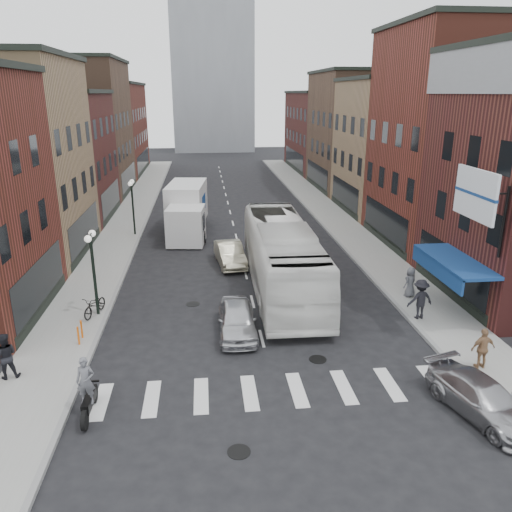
{
  "coord_description": "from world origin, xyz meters",
  "views": [
    {
      "loc": [
        -2.28,
        -18.11,
        10.05
      ],
      "look_at": [
        0.21,
        5.33,
        2.32
      ],
      "focal_mm": 35.0,
      "sensor_mm": 36.0,
      "label": 1
    }
  ],
  "objects_px": {
    "sedan_left_near": "(237,319)",
    "ped_right_b": "(483,348)",
    "box_truck": "(187,211)",
    "motorcycle_rider": "(87,389)",
    "ped_left_solo": "(5,356)",
    "transit_bus": "(282,257)",
    "sedan_left_far": "(230,254)",
    "ped_right_a": "(420,299)",
    "streetlamp_far": "(132,197)",
    "streetlamp_near": "(92,258)",
    "billboard_sign": "(477,196)",
    "parked_bicycle": "(95,305)",
    "ped_right_c": "(410,282)",
    "curb_car": "(482,398)",
    "bike_rack": "(80,332)"
  },
  "relations": [
    {
      "from": "streetlamp_far",
      "to": "ped_right_c",
      "type": "distance_m",
      "value": 20.56
    },
    {
      "from": "sedan_left_far",
      "to": "ped_right_a",
      "type": "xyz_separation_m",
      "value": [
        8.2,
        -8.86,
        0.4
      ]
    },
    {
      "from": "bike_rack",
      "to": "sedan_left_far",
      "type": "relative_size",
      "value": 0.19
    },
    {
      "from": "billboard_sign",
      "to": "streetlamp_near",
      "type": "xyz_separation_m",
      "value": [
        -15.99,
        3.5,
        -3.22
      ]
    },
    {
      "from": "ped_right_b",
      "to": "ped_right_a",
      "type": "bearing_deg",
      "value": -87.68
    },
    {
      "from": "ped_left_solo",
      "to": "transit_bus",
      "type": "bearing_deg",
      "value": -160.48
    },
    {
      "from": "streetlamp_near",
      "to": "ped_right_b",
      "type": "distance_m",
      "value": 16.75
    },
    {
      "from": "sedan_left_far",
      "to": "curb_car",
      "type": "xyz_separation_m",
      "value": [
        7.3,
        -15.86,
        -0.08
      ]
    },
    {
      "from": "billboard_sign",
      "to": "bike_rack",
      "type": "distance_m",
      "value": 17.14
    },
    {
      "from": "streetlamp_far",
      "to": "bike_rack",
      "type": "height_order",
      "value": "streetlamp_far"
    },
    {
      "from": "box_truck",
      "to": "sedan_left_near",
      "type": "distance_m",
      "value": 16.77
    },
    {
      "from": "ped_left_solo",
      "to": "ped_right_a",
      "type": "relative_size",
      "value": 0.93
    },
    {
      "from": "motorcycle_rider",
      "to": "ped_left_solo",
      "type": "relative_size",
      "value": 1.23
    },
    {
      "from": "ped_right_a",
      "to": "ped_right_b",
      "type": "xyz_separation_m",
      "value": [
        0.52,
        -4.46,
        -0.13
      ]
    },
    {
      "from": "billboard_sign",
      "to": "sedan_left_far",
      "type": "height_order",
      "value": "billboard_sign"
    },
    {
      "from": "streetlamp_near",
      "to": "streetlamp_far",
      "type": "xyz_separation_m",
      "value": [
        0.0,
        14.0,
        0.0
      ]
    },
    {
      "from": "streetlamp_near",
      "to": "parked_bicycle",
      "type": "distance_m",
      "value": 2.29
    },
    {
      "from": "box_truck",
      "to": "parked_bicycle",
      "type": "height_order",
      "value": "box_truck"
    },
    {
      "from": "bike_rack",
      "to": "ped_right_b",
      "type": "height_order",
      "value": "ped_right_b"
    },
    {
      "from": "box_truck",
      "to": "ped_right_c",
      "type": "bearing_deg",
      "value": -43.28
    },
    {
      "from": "billboard_sign",
      "to": "parked_bicycle",
      "type": "distance_m",
      "value": 17.34
    },
    {
      "from": "box_truck",
      "to": "ped_right_c",
      "type": "xyz_separation_m",
      "value": [
        11.55,
        -13.61,
        -0.87
      ]
    },
    {
      "from": "streetlamp_far",
      "to": "ped_right_b",
      "type": "distance_m",
      "value": 25.66
    },
    {
      "from": "ped_right_b",
      "to": "billboard_sign",
      "type": "bearing_deg",
      "value": -106.92
    },
    {
      "from": "ped_left_solo",
      "to": "ped_right_b",
      "type": "relative_size",
      "value": 1.08
    },
    {
      "from": "box_truck",
      "to": "ped_right_a",
      "type": "height_order",
      "value": "box_truck"
    },
    {
      "from": "motorcycle_rider",
      "to": "ped_right_c",
      "type": "relative_size",
      "value": 1.39
    },
    {
      "from": "sedan_left_far",
      "to": "ped_right_c",
      "type": "xyz_separation_m",
      "value": [
        8.79,
        -6.32,
        0.23
      ]
    },
    {
      "from": "sedan_left_near",
      "to": "parked_bicycle",
      "type": "distance_m",
      "value": 6.89
    },
    {
      "from": "bike_rack",
      "to": "ped_right_a",
      "type": "xyz_separation_m",
      "value": [
        15.0,
        0.67,
        0.54
      ]
    },
    {
      "from": "ped_left_solo",
      "to": "ped_right_c",
      "type": "height_order",
      "value": "ped_left_solo"
    },
    {
      "from": "motorcycle_rider",
      "to": "transit_bus",
      "type": "height_order",
      "value": "transit_bus"
    },
    {
      "from": "curb_car",
      "to": "billboard_sign",
      "type": "bearing_deg",
      "value": 53.89
    },
    {
      "from": "transit_bus",
      "to": "sedan_left_far",
      "type": "height_order",
      "value": "transit_bus"
    },
    {
      "from": "motorcycle_rider",
      "to": "bike_rack",
      "type": "bearing_deg",
      "value": 106.03
    },
    {
      "from": "sedan_left_near",
      "to": "sedan_left_far",
      "type": "distance_m",
      "value": 9.25
    },
    {
      "from": "ped_right_c",
      "to": "parked_bicycle",
      "type": "bearing_deg",
      "value": -27.45
    },
    {
      "from": "bike_rack",
      "to": "sedan_left_far",
      "type": "distance_m",
      "value": 11.71
    },
    {
      "from": "transit_bus",
      "to": "parked_bicycle",
      "type": "xyz_separation_m",
      "value": [
        -9.23,
        -2.69,
        -1.18
      ]
    },
    {
      "from": "ped_right_c",
      "to": "curb_car",
      "type": "bearing_deg",
      "value": 51.49
    },
    {
      "from": "billboard_sign",
      "to": "sedan_left_near",
      "type": "bearing_deg",
      "value": 173.61
    },
    {
      "from": "transit_bus",
      "to": "curb_car",
      "type": "distance_m",
      "value": 12.65
    },
    {
      "from": "box_truck",
      "to": "ped_right_a",
      "type": "bearing_deg",
      "value": -49.45
    },
    {
      "from": "ped_right_a",
      "to": "bike_rack",
      "type": "bearing_deg",
      "value": -5.19
    },
    {
      "from": "transit_bus",
      "to": "ped_left_solo",
      "type": "bearing_deg",
      "value": -144.15
    },
    {
      "from": "sedan_left_near",
      "to": "ped_right_b",
      "type": "distance_m",
      "value": 9.82
    },
    {
      "from": "sedan_left_far",
      "to": "curb_car",
      "type": "distance_m",
      "value": 17.46
    },
    {
      "from": "ped_right_b",
      "to": "box_truck",
      "type": "bearing_deg",
      "value": -65.18
    },
    {
      "from": "sedan_left_far",
      "to": "motorcycle_rider",
      "type": "bearing_deg",
      "value": -116.79
    },
    {
      "from": "billboard_sign",
      "to": "ped_right_b",
      "type": "distance_m",
      "value": 6.01
    }
  ]
}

